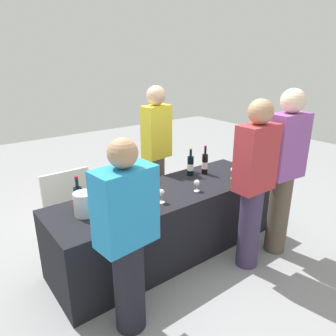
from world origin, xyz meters
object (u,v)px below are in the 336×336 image
(guest_1, at_px, (254,181))
(server_pouring, at_px, (157,149))
(wine_glass_3, at_px, (197,183))
(menu_board, at_px, (68,202))
(wine_bottle_0, at_px, (78,197))
(wine_bottle_3, at_px, (190,166))
(wine_bottle_2, at_px, (120,185))
(wine_bottle_4, at_px, (205,164))
(guest_2, at_px, (284,168))
(wine_glass_0, at_px, (113,207))
(wine_glass_1, at_px, (146,199))
(wine_bottle_1, at_px, (100,191))
(wine_glass_4, at_px, (234,170))
(wine_glass_2, at_px, (161,193))
(ice_bucket, at_px, (85,204))
(guest_0, at_px, (127,236))

(guest_1, bearing_deg, server_pouring, 97.52)
(wine_glass_3, bearing_deg, menu_board, 125.90)
(wine_bottle_0, distance_m, wine_bottle_3, 1.37)
(wine_bottle_3, height_order, menu_board, wine_bottle_3)
(wine_bottle_2, xyz_separation_m, menu_board, (-0.23, 0.91, -0.46))
(wine_bottle_3, relative_size, wine_bottle_4, 0.96)
(wine_bottle_2, bearing_deg, guest_2, -31.27)
(guest_1, bearing_deg, menu_board, 125.17)
(server_pouring, relative_size, guest_1, 1.02)
(wine_glass_0, bearing_deg, menu_board, 88.76)
(guest_2, bearing_deg, wine_bottle_4, 116.40)
(server_pouring, bearing_deg, menu_board, -29.17)
(wine_bottle_2, relative_size, wine_bottle_3, 1.00)
(wine_glass_0, height_order, menu_board, wine_glass_0)
(wine_glass_1, height_order, menu_board, wine_glass_1)
(wine_bottle_1, bearing_deg, wine_glass_4, -13.28)
(wine_bottle_4, height_order, wine_glass_2, wine_bottle_4)
(wine_glass_0, bearing_deg, wine_bottle_3, 16.80)
(wine_glass_0, height_order, ice_bucket, ice_bucket)
(wine_bottle_4, relative_size, wine_glass_3, 2.76)
(wine_glass_0, height_order, guest_2, guest_2)
(wine_glass_4, xyz_separation_m, guest_1, (-0.29, -0.49, 0.10))
(wine_bottle_3, bearing_deg, wine_bottle_4, -21.29)
(wine_bottle_0, xyz_separation_m, wine_glass_3, (1.12, -0.37, -0.02))
(server_pouring, distance_m, guest_1, 1.37)
(wine_glass_1, bearing_deg, wine_bottle_3, 24.22)
(wine_bottle_0, relative_size, guest_2, 0.18)
(wine_glass_0, relative_size, guest_1, 0.08)
(guest_1, xyz_separation_m, menu_board, (-1.20, 1.76, -0.54))
(guest_2, bearing_deg, wine_bottle_3, 123.92)
(wine_bottle_3, height_order, wine_glass_2, wine_bottle_3)
(wine_glass_3, bearing_deg, wine_glass_2, 179.42)
(wine_bottle_4, relative_size, wine_glass_1, 2.66)
(wine_bottle_1, bearing_deg, wine_glass_0, -96.40)
(wine_glass_3, xyz_separation_m, ice_bucket, (-1.12, 0.22, 0.02))
(wine_bottle_4, bearing_deg, wine_bottle_1, 178.63)
(wine_glass_0, relative_size, guest_2, 0.08)
(wine_glass_1, relative_size, server_pouring, 0.07)
(wine_bottle_0, height_order, wine_glass_1, wine_bottle_0)
(wine_bottle_4, bearing_deg, guest_2, -69.17)
(wine_glass_1, distance_m, wine_glass_2, 0.18)
(wine_bottle_2, xyz_separation_m, wine_glass_2, (0.25, -0.36, -0.02))
(server_pouring, relative_size, guest_2, 0.98)
(wine_glass_1, relative_size, guest_0, 0.08)
(wine_glass_3, relative_size, guest_2, 0.07)
(wine_bottle_4, xyz_separation_m, guest_0, (-1.51, -0.77, -0.03))
(server_pouring, height_order, menu_board, server_pouring)
(guest_1, bearing_deg, wine_glass_2, 146.81)
(wine_bottle_2, distance_m, wine_glass_0, 0.42)
(wine_glass_1, xyz_separation_m, ice_bucket, (-0.50, 0.22, 0.01))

